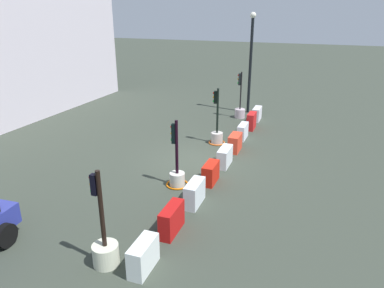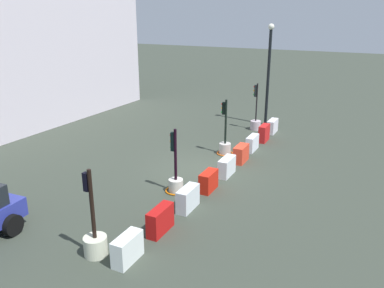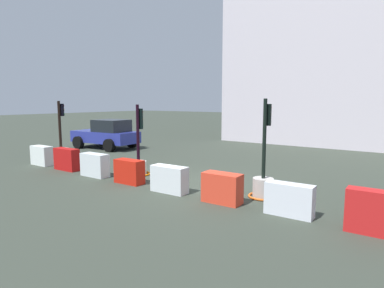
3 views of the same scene
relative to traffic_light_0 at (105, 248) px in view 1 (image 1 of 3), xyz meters
The scene contains 15 objects.
ground_plane 7.28m from the traffic_light_0, ahead, with size 120.00×120.00×0.00m, color #353C32.
traffic_light_0 is the anchor object (origin of this frame).
traffic_light_1 4.81m from the traffic_light_0, ahead, with size 0.86×0.86×2.57m.
traffic_light_2 9.71m from the traffic_light_0, ahead, with size 0.82×0.82×2.76m.
traffic_light_3 14.51m from the traffic_light_0, ahead, with size 0.62×0.62×2.80m.
construction_barrier_0 1.04m from the traffic_light_0, 80.72° to the right, with size 1.06×0.45×0.81m.
construction_barrier_1 2.19m from the traffic_light_0, 27.80° to the right, with size 1.16×0.41×0.85m.
construction_barrier_2 3.87m from the traffic_light_0, 16.17° to the right, with size 1.12×0.45×0.82m.
construction_barrier_3 5.58m from the traffic_light_0, 11.11° to the right, with size 1.03×0.45×0.78m.
construction_barrier_4 7.32m from the traffic_light_0, ahead, with size 1.15×0.45×0.79m.
construction_barrier_5 9.09m from the traffic_light_0, ahead, with size 1.05×0.49×0.80m.
construction_barrier_6 10.87m from the traffic_light_0, ahead, with size 1.13×0.39×0.77m.
construction_barrier_7 12.60m from the traffic_light_0, ahead, with size 0.99×0.40×0.91m.
construction_barrier_8 14.37m from the traffic_light_0, ahead, with size 1.13×0.42×0.78m.
street_lamp_post 16.19m from the traffic_light_0, ahead, with size 0.36×0.36×6.10m.
Camera 1 is at (-13.70, -4.98, 6.29)m, focal length 33.74 mm.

